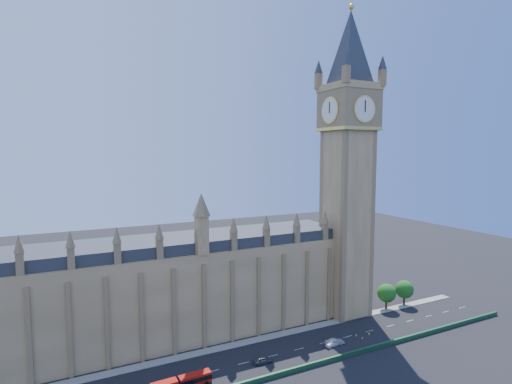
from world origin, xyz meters
name	(u,v)px	position (x,y,z in m)	size (l,w,h in m)	color
ground	(258,359)	(0.00, 0.00, 0.00)	(400.00, 400.00, 0.00)	black
palace_westminster	(138,293)	(-25.00, 22.00, 13.86)	(120.00, 20.00, 28.00)	#977649
elizabeth_tower	(348,142)	(38.00, 13.99, 54.56)	(20.59, 20.59, 105.00)	#977649
bridge_parapet	(276,375)	(0.00, -9.00, 0.60)	(160.00, 0.60, 1.20)	#1E4C2D
kerb_north	(243,343)	(0.00, 9.50, 0.08)	(160.00, 3.00, 0.16)	gray
tree_east_near	(387,292)	(52.22, 10.08, 5.64)	(6.00, 6.00, 8.50)	#382619
tree_east_far	(405,289)	(60.22, 10.08, 5.64)	(6.00, 6.00, 8.50)	#382619
car_grey	(263,360)	(0.14, -2.07, 0.82)	(1.95, 4.84, 1.65)	#42444A
car_silver	(335,342)	(21.97, -2.30, 0.80)	(1.69, 4.85, 1.60)	#929499
car_white	(332,344)	(20.62, -2.66, 0.59)	(1.66, 4.08, 1.18)	white
cone_a	(326,341)	(20.47, -0.07, 0.34)	(0.44, 0.44, 0.68)	black
cone_b	(356,335)	(30.21, -1.00, 0.31)	(0.52, 0.52, 0.64)	black
cone_c	(369,334)	(34.00, -1.95, 0.37)	(0.54, 0.54, 0.75)	black
cone_d	(362,338)	(30.66, -2.97, 0.31)	(0.42, 0.42, 0.63)	black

